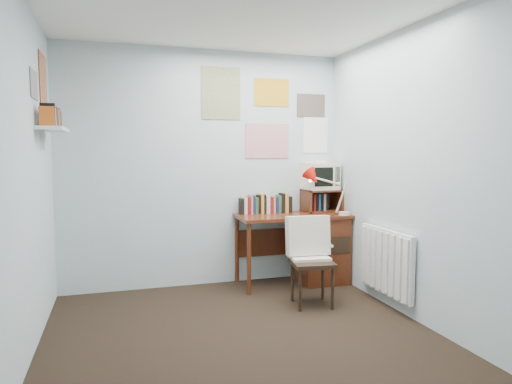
% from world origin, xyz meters
% --- Properties ---
extents(ground, '(3.50, 3.50, 0.00)m').
position_xyz_m(ground, '(0.00, 0.00, 0.00)').
color(ground, black).
rests_on(ground, ground).
extents(back_wall, '(3.00, 0.02, 2.50)m').
position_xyz_m(back_wall, '(0.00, 1.75, 1.25)').
color(back_wall, silver).
rests_on(back_wall, ground).
extents(left_wall, '(0.02, 3.50, 2.50)m').
position_xyz_m(left_wall, '(-1.50, 0.00, 1.25)').
color(left_wall, silver).
rests_on(left_wall, ground).
extents(right_wall, '(0.02, 3.50, 2.50)m').
position_xyz_m(right_wall, '(1.50, 0.00, 1.25)').
color(right_wall, silver).
rests_on(right_wall, ground).
extents(desk, '(1.20, 0.55, 0.76)m').
position_xyz_m(desk, '(1.17, 1.48, 0.41)').
color(desk, '#582714').
rests_on(desk, ground).
extents(desk_chair, '(0.46, 0.44, 0.80)m').
position_xyz_m(desk_chair, '(0.81, 0.77, 0.40)').
color(desk_chair, black).
rests_on(desk_chair, ground).
extents(desk_lamp, '(0.33, 0.28, 0.45)m').
position_xyz_m(desk_lamp, '(1.40, 1.26, 0.98)').
color(desk_lamp, red).
rests_on(desk_lamp, desk).
extents(tv_riser, '(0.40, 0.30, 0.25)m').
position_xyz_m(tv_riser, '(1.29, 1.59, 0.89)').
color(tv_riser, '#582714').
rests_on(tv_riser, desk).
extents(crt_tv, '(0.37, 0.34, 0.32)m').
position_xyz_m(crt_tv, '(1.28, 1.61, 1.17)').
color(crt_tv, beige).
rests_on(crt_tv, tv_riser).
extents(book_row, '(0.60, 0.14, 0.22)m').
position_xyz_m(book_row, '(0.66, 1.66, 0.87)').
color(book_row, '#582714').
rests_on(book_row, desk).
extents(radiator, '(0.09, 0.80, 0.60)m').
position_xyz_m(radiator, '(1.46, 0.55, 0.42)').
color(radiator, white).
rests_on(radiator, right_wall).
extents(wall_shelf, '(0.20, 0.62, 0.24)m').
position_xyz_m(wall_shelf, '(-1.40, 1.10, 1.62)').
color(wall_shelf, white).
rests_on(wall_shelf, left_wall).
extents(posters_back, '(1.20, 0.01, 0.90)m').
position_xyz_m(posters_back, '(0.70, 1.74, 1.85)').
color(posters_back, white).
rests_on(posters_back, back_wall).
extents(posters_left, '(0.01, 0.70, 0.60)m').
position_xyz_m(posters_left, '(-1.49, 1.10, 2.00)').
color(posters_left, white).
rests_on(posters_left, left_wall).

